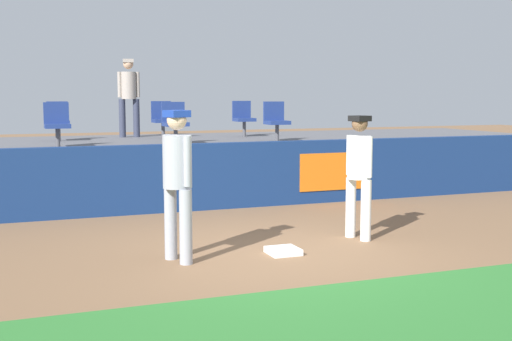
% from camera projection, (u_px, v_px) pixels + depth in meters
% --- Properties ---
extents(ground_plane, '(60.00, 60.00, 0.00)m').
position_uv_depth(ground_plane, '(274.00, 254.00, 8.68)').
color(ground_plane, brown).
extents(grass_foreground_strip, '(18.00, 2.80, 0.01)m').
position_uv_depth(grass_foreground_strip, '(397.00, 326.00, 5.97)').
color(grass_foreground_strip, '#2D722D').
rests_on(grass_foreground_strip, ground_plane).
extents(first_base, '(0.40, 0.40, 0.08)m').
position_uv_depth(first_base, '(283.00, 251.00, 8.69)').
color(first_base, white).
rests_on(first_base, ground_plane).
extents(player_fielder_home, '(0.41, 0.58, 1.79)m').
position_uv_depth(player_fielder_home, '(359.00, 168.00, 9.51)').
color(player_fielder_home, white).
rests_on(player_fielder_home, ground_plane).
extents(player_runner_visitor, '(0.46, 0.51, 1.89)m').
position_uv_depth(player_runner_visitor, '(177.00, 175.00, 8.18)').
color(player_runner_visitor, '#9EA3AD').
rests_on(player_runner_visitor, ground_plane).
extents(field_wall, '(18.00, 0.26, 1.21)m').
position_uv_depth(field_wall, '(198.00, 177.00, 11.98)').
color(field_wall, navy).
rests_on(field_wall, ground_plane).
extents(bleacher_platform, '(18.00, 4.80, 1.11)m').
position_uv_depth(bleacher_platform, '(165.00, 166.00, 14.37)').
color(bleacher_platform, '#59595E').
rests_on(bleacher_platform, ground_plane).
extents(seat_front_center, '(0.46, 0.44, 0.84)m').
position_uv_depth(seat_front_center, '(175.00, 120.00, 13.19)').
color(seat_front_center, '#4C4C51').
rests_on(seat_front_center, bleacher_platform).
extents(seat_back_center, '(0.45, 0.44, 0.84)m').
position_uv_depth(seat_back_center, '(162.00, 118.00, 14.92)').
color(seat_back_center, '#4C4C51').
rests_on(seat_back_center, bleacher_platform).
extents(seat_front_left, '(0.46, 0.44, 0.84)m').
position_uv_depth(seat_front_left, '(57.00, 122.00, 12.38)').
color(seat_front_left, '#4C4C51').
rests_on(seat_front_left, bleacher_platform).
extents(seat_front_right, '(0.46, 0.44, 0.84)m').
position_uv_depth(seat_front_right, '(276.00, 119.00, 13.97)').
color(seat_front_right, '#4C4C51').
rests_on(seat_front_right, bleacher_platform).
extents(seat_back_left, '(0.44, 0.44, 0.84)m').
position_uv_depth(seat_back_left, '(58.00, 119.00, 14.11)').
color(seat_back_left, '#4C4C51').
rests_on(seat_back_left, bleacher_platform).
extents(seat_back_right, '(0.45, 0.44, 0.84)m').
position_uv_depth(seat_back_right, '(243.00, 117.00, 15.61)').
color(seat_back_right, '#4C4C51').
rests_on(seat_back_right, bleacher_platform).
extents(spectator_hooded, '(0.50, 0.39, 1.80)m').
position_uv_depth(spectator_hooded, '(129.00, 92.00, 15.29)').
color(spectator_hooded, '#33384C').
rests_on(spectator_hooded, bleacher_platform).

